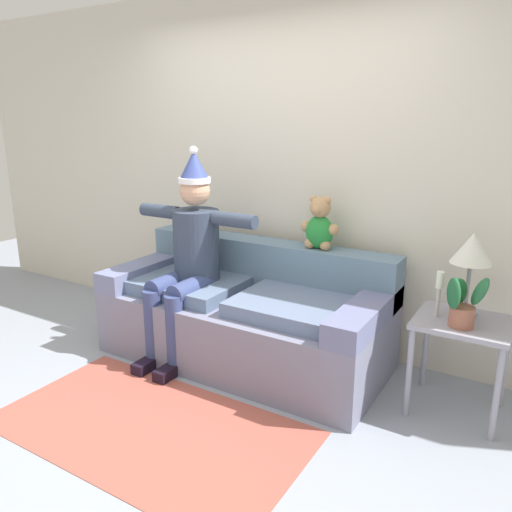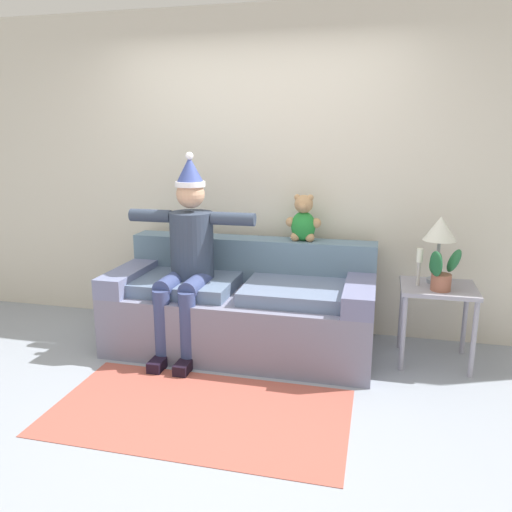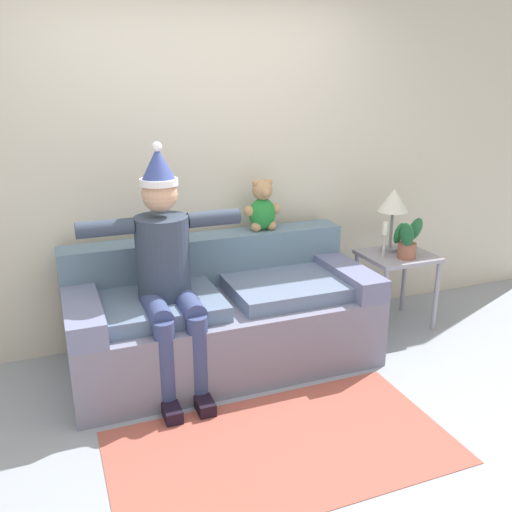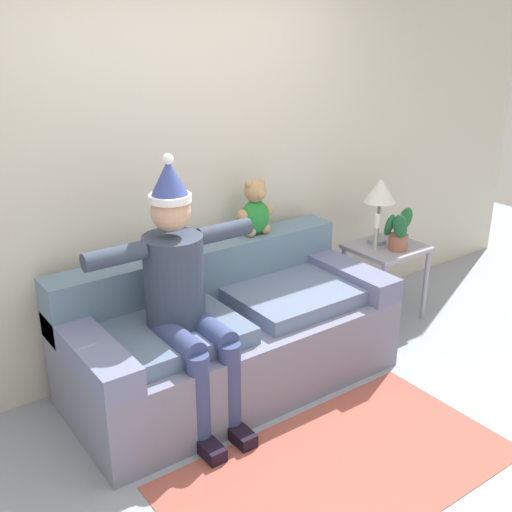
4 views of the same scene
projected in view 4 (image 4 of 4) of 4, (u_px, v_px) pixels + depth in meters
The scene contains 10 objects.
ground_plane at pixel (333, 463), 3.30m from camera, with size 10.00×10.00×0.00m, color #8F97A4.
back_wall at pixel (178, 161), 3.98m from camera, with size 7.00×0.10×2.70m, color beige.
couch at pixel (228, 334), 3.93m from camera, with size 2.06×0.93×0.84m.
person_seated at pixel (183, 292), 3.43m from camera, with size 1.02×0.77×1.55m.
teddy_bear at pixel (255, 210), 4.15m from camera, with size 0.29×0.17×0.38m.
side_table at pixel (386, 258), 4.72m from camera, with size 0.54×0.47×0.60m.
table_lamp at pixel (380, 193), 4.61m from camera, with size 0.24×0.24×0.50m.
potted_plant at pixel (398, 231), 4.56m from camera, with size 0.26×0.25×0.32m.
candle_tall at pixel (376, 227), 4.52m from camera, with size 0.04×0.04×0.28m.
area_rug at pixel (341, 469), 3.25m from camera, with size 1.85×1.00×0.01m, color #A95245.
Camera 4 is at (-1.90, -1.93, 2.23)m, focal length 43.62 mm.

